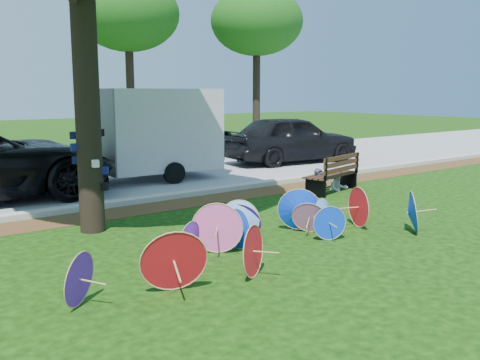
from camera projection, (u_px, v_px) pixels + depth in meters
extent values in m
plane|color=black|center=(293.00, 259.00, 8.08)|extent=(90.00, 90.00, 0.00)
cube|color=#472D16|center=(152.00, 208.00, 11.62)|extent=(90.00, 1.00, 0.01)
cube|color=#B7B5AD|center=(138.00, 200.00, 12.16)|extent=(90.00, 0.30, 0.12)
cube|color=gray|center=(73.00, 179.00, 15.44)|extent=(90.00, 8.00, 0.01)
cylinder|color=black|center=(86.00, 79.00, 9.27)|extent=(0.44, 0.44, 5.44)
cone|color=#0A3AD9|center=(236.00, 229.00, 8.53)|extent=(0.12, 0.66, 0.67)
cone|color=red|center=(361.00, 207.00, 9.95)|extent=(0.37, 0.76, 0.76)
cone|color=#5BA1EF|center=(324.00, 215.00, 9.64)|extent=(0.62, 0.29, 0.61)
cone|color=#F95AB3|center=(217.00, 227.00, 8.35)|extent=(0.74, 0.63, 0.82)
cone|color=#6921BB|center=(76.00, 279.00, 6.25)|extent=(0.63, 0.57, 0.68)
cone|color=red|center=(173.00, 259.00, 6.69)|extent=(0.94, 0.63, 0.87)
cone|color=#0A3AD9|center=(299.00, 210.00, 9.62)|extent=(0.74, 0.72, 0.81)
cone|color=pink|center=(310.00, 216.00, 9.51)|extent=(0.64, 0.71, 0.62)
cone|color=red|center=(250.00, 251.00, 7.25)|extent=(0.70, 0.49, 0.74)
cone|color=#0A3AD9|center=(329.00, 223.00, 9.11)|extent=(0.58, 0.33, 0.59)
cone|color=#5BA1EF|center=(239.00, 220.00, 9.04)|extent=(0.62, 0.60, 0.70)
cone|color=#0A3AD9|center=(411.00, 212.00, 9.55)|extent=(0.72, 0.70, 0.78)
cone|color=#6921BB|center=(244.00, 218.00, 9.23)|extent=(0.64, 0.77, 0.67)
cone|color=#6921BB|center=(191.00, 241.00, 7.90)|extent=(0.64, 0.45, 0.63)
imported|color=black|center=(291.00, 139.00, 18.98)|extent=(5.16, 2.58, 1.69)
cube|color=silver|center=(157.00, 129.00, 15.31)|extent=(3.37, 2.23, 2.89)
imported|color=#37394C|center=(319.00, 169.00, 13.23)|extent=(0.51, 0.42, 1.21)
imported|color=silver|center=(339.00, 168.00, 13.65)|extent=(0.65, 0.56, 1.14)
cylinder|color=black|center=(131.00, 92.00, 23.38)|extent=(0.36, 0.36, 5.00)
ellipsoid|color=#10360C|center=(128.00, 14.00, 22.84)|extent=(4.40, 4.40, 3.20)
cylinder|color=black|center=(256.00, 92.00, 25.93)|extent=(0.36, 0.36, 5.00)
ellipsoid|color=#10360C|center=(257.00, 22.00, 25.39)|extent=(4.40, 4.40, 3.20)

